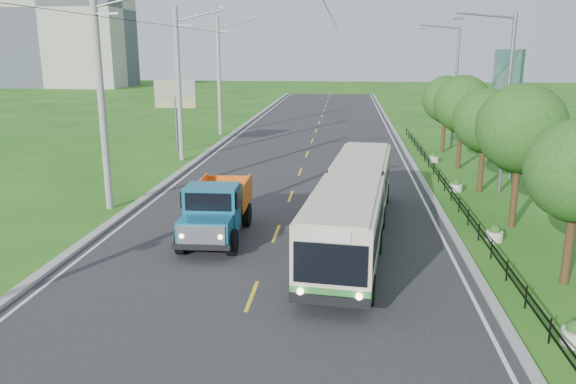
% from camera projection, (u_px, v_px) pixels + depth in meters
% --- Properties ---
extents(ground, '(240.00, 240.00, 0.00)m').
position_uv_depth(ground, '(252.00, 296.00, 17.03)').
color(ground, '#225D16').
rests_on(ground, ground).
extents(road, '(14.00, 120.00, 0.02)m').
position_uv_depth(road, '(303.00, 165.00, 36.31)').
color(road, '#28282B').
rests_on(road, ground).
extents(curb_left, '(0.40, 120.00, 0.15)m').
position_uv_depth(curb_left, '(194.00, 162.00, 37.01)').
color(curb_left, '#9E9E99').
rests_on(curb_left, ground).
extents(curb_right, '(0.30, 120.00, 0.10)m').
position_uv_depth(curb_right, '(415.00, 167.00, 35.59)').
color(curb_right, '#9E9E99').
rests_on(curb_right, ground).
extents(edge_line_left, '(0.12, 120.00, 0.00)m').
position_uv_depth(edge_line_left, '(202.00, 163.00, 36.97)').
color(edge_line_left, silver).
rests_on(edge_line_left, road).
extents(edge_line_right, '(0.12, 120.00, 0.00)m').
position_uv_depth(edge_line_right, '(407.00, 167.00, 35.65)').
color(edge_line_right, silver).
rests_on(edge_line_right, road).
extents(centre_dash, '(0.12, 2.20, 0.00)m').
position_uv_depth(centre_dash, '(252.00, 296.00, 17.03)').
color(centre_dash, yellow).
rests_on(centre_dash, road).
extents(railing_right, '(0.04, 40.00, 0.60)m').
position_uv_depth(railing_right, '(445.00, 185.00, 29.66)').
color(railing_right, black).
rests_on(railing_right, ground).
extents(pole_near, '(3.51, 0.32, 10.00)m').
position_uv_depth(pole_near, '(102.00, 99.00, 25.28)').
color(pole_near, gray).
rests_on(pole_near, ground).
extents(pole_mid, '(3.51, 0.32, 10.00)m').
position_uv_depth(pole_mid, '(179.00, 84.00, 36.85)').
color(pole_mid, gray).
rests_on(pole_mid, ground).
extents(pole_far, '(3.51, 0.32, 10.00)m').
position_uv_depth(pole_far, '(219.00, 76.00, 48.41)').
color(pole_far, gray).
rests_on(pole_far, ground).
extents(tree_third, '(3.60, 3.62, 6.00)m').
position_uv_depth(tree_third, '(521.00, 133.00, 22.92)').
color(tree_third, '#382314').
rests_on(tree_third, ground).
extents(tree_fourth, '(3.24, 3.31, 5.40)m').
position_uv_depth(tree_fourth, '(485.00, 124.00, 28.80)').
color(tree_fourth, '#382314').
rests_on(tree_fourth, ground).
extents(tree_fifth, '(3.48, 3.52, 5.80)m').
position_uv_depth(tree_fifth, '(463.00, 107.00, 34.52)').
color(tree_fifth, '#382314').
rests_on(tree_fifth, ground).
extents(tree_back, '(3.30, 3.36, 5.50)m').
position_uv_depth(tree_back, '(446.00, 101.00, 40.36)').
color(tree_back, '#382314').
rests_on(tree_back, ground).
extents(streetlight_mid, '(3.02, 0.20, 9.07)m').
position_uv_depth(streetlight_mid, '(504.00, 98.00, 28.26)').
color(streetlight_mid, slate).
rests_on(streetlight_mid, ground).
extents(streetlight_far, '(3.02, 0.20, 9.07)m').
position_uv_depth(streetlight_far, '(454.00, 82.00, 41.76)').
color(streetlight_far, slate).
rests_on(streetlight_far, ground).
extents(planter_front, '(0.64, 0.64, 0.67)m').
position_uv_depth(planter_front, '(574.00, 334.00, 14.18)').
color(planter_front, silver).
rests_on(planter_front, ground).
extents(planter_near, '(0.64, 0.64, 0.67)m').
position_uv_depth(planter_near, '(494.00, 234.00, 21.89)').
color(planter_near, silver).
rests_on(planter_near, ground).
extents(planter_mid, '(0.64, 0.64, 0.67)m').
position_uv_depth(planter_mid, '(456.00, 186.00, 29.61)').
color(planter_mid, silver).
rests_on(planter_mid, ground).
extents(planter_far, '(0.64, 0.64, 0.67)m').
position_uv_depth(planter_far, '(434.00, 158.00, 37.32)').
color(planter_far, silver).
rests_on(planter_far, ground).
extents(billboard_left, '(3.00, 0.20, 5.20)m').
position_uv_depth(billboard_left, '(175.00, 99.00, 40.16)').
color(billboard_left, slate).
rests_on(billboard_left, ground).
extents(billboard_right, '(0.24, 6.00, 7.30)m').
position_uv_depth(billboard_right, '(507.00, 83.00, 33.78)').
color(billboard_right, slate).
rests_on(billboard_right, ground).
extents(apartment_near, '(28.00, 14.00, 30.00)m').
position_uv_depth(apartment_near, '(54.00, 9.00, 110.39)').
color(apartment_near, '#B7B2A3').
rests_on(apartment_near, ground).
extents(apartment_far, '(24.00, 14.00, 26.00)m').
position_uv_depth(apartment_far, '(10.00, 26.00, 137.47)').
color(apartment_far, '#B7B2A3').
rests_on(apartment_far, ground).
extents(bus, '(3.68, 14.11, 2.69)m').
position_uv_depth(bus, '(354.00, 200.00, 21.68)').
color(bus, '#327D34').
rests_on(bus, ground).
extents(dump_truck, '(2.31, 5.58, 2.32)m').
position_uv_depth(dump_truck, '(216.00, 206.00, 22.04)').
color(dump_truck, '#156080').
rests_on(dump_truck, ground).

